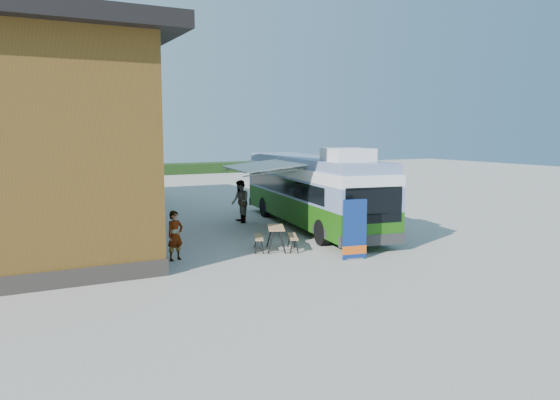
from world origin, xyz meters
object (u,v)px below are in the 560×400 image
person_b (240,201)px  bus (311,189)px  person_a (175,236)px  slurry_tanker (136,180)px  banner (355,235)px  picnic_table (276,233)px

person_b → bus: bearing=48.8°
bus → person_b: bus is taller
person_a → person_b: size_ratio=0.83×
bus → slurry_tanker: size_ratio=2.03×
banner → person_b: banner is taller
bus → person_b: (-2.32, 2.51, -0.72)m
banner → picnic_table: 2.95m
banner → person_a: bearing=162.3°
banner → person_a: 5.88m
slurry_tanker → bus: bearing=-54.9°
picnic_table → slurry_tanker: bearing=117.7°
picnic_table → person_a: person_a is taller
banner → slurry_tanker: slurry_tanker is taller
person_b → slurry_tanker: 10.69m
banner → person_b: (-0.39, 8.53, 0.17)m
banner → picnic_table: size_ratio=1.06×
banner → picnic_table: bearing=133.2°
bus → person_a: 7.99m
bus → person_a: (-7.19, -3.37, -0.89)m
banner → slurry_tanker: bearing=107.5°
banner → person_b: bearing=101.6°
banner → person_a: (-5.25, 2.64, 0.00)m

